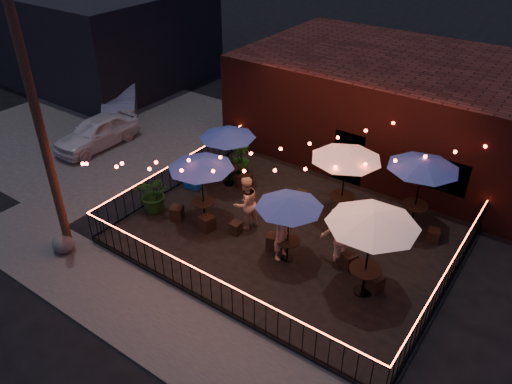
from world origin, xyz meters
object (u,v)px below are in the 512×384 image
(cafe_table_4, at_px, (373,220))
(cafe_table_5, at_px, (424,164))
(cafe_table_3, at_px, (346,155))
(cooler, at_px, (193,177))
(cafe_table_2, at_px, (289,203))
(cafe_table_0, at_px, (201,164))
(boulder, at_px, (63,244))
(utility_pole, at_px, (42,135))
(cafe_table_1, at_px, (227,134))

(cafe_table_4, xyz_separation_m, cafe_table_5, (-0.06, 3.96, -0.18))
(cafe_table_3, distance_m, cooler, 5.91)
(cafe_table_2, bearing_deg, cafe_table_3, 85.35)
(cafe_table_2, bearing_deg, cafe_table_0, 178.56)
(cafe_table_0, height_order, boulder, cafe_table_0)
(utility_pole, relative_size, cafe_table_0, 3.06)
(utility_pole, relative_size, cafe_table_1, 3.33)
(cafe_table_0, xyz_separation_m, cafe_table_5, (5.84, 3.87, 0.13))
(cafe_table_1, height_order, boulder, cafe_table_1)
(cafe_table_2, xyz_separation_m, boulder, (-5.99, -3.67, -1.85))
(cafe_table_0, xyz_separation_m, boulder, (-2.60, -3.75, -2.01))
(utility_pole, height_order, cafe_table_5, utility_pole)
(cafe_table_5, bearing_deg, cooler, -161.83)
(utility_pole, relative_size, cafe_table_3, 3.10)
(cafe_table_3, relative_size, boulder, 3.13)
(cafe_table_0, height_order, cafe_table_4, cafe_table_4)
(cafe_table_2, relative_size, cooler, 2.71)
(cooler, xyz_separation_m, boulder, (-0.87, -5.13, -0.25))
(cafe_table_1, height_order, cafe_table_5, cafe_table_5)
(utility_pole, bearing_deg, cooler, 79.62)
(cafe_table_4, distance_m, cafe_table_5, 3.96)
(cafe_table_3, bearing_deg, cooler, -163.81)
(utility_pole, height_order, cooler, utility_pole)
(utility_pole, height_order, boulder, utility_pole)
(cafe_table_4, bearing_deg, cafe_table_2, 179.92)
(cafe_table_2, height_order, cafe_table_3, cafe_table_3)
(cafe_table_0, distance_m, cafe_table_5, 7.01)
(cafe_table_3, height_order, boulder, cafe_table_3)
(cafe_table_3, distance_m, cafe_table_5, 2.40)
(cafe_table_4, height_order, boulder, cafe_table_4)
(cafe_table_2, xyz_separation_m, cooler, (-5.12, 1.47, -1.60))
(cafe_table_1, xyz_separation_m, cafe_table_4, (6.70, -2.46, 0.40))
(cafe_table_0, bearing_deg, boulder, -124.75)
(utility_pole, bearing_deg, boulder, -81.60)
(cafe_table_2, relative_size, boulder, 2.73)
(cafe_table_3, relative_size, cooler, 3.11)
(cafe_table_3, bearing_deg, cafe_table_1, -172.65)
(cafe_table_1, bearing_deg, cafe_table_5, 12.73)
(cafe_table_2, xyz_separation_m, cafe_table_3, (0.25, 3.03, 0.34))
(utility_pole, relative_size, cooler, 9.66)
(cafe_table_0, relative_size, cooler, 3.15)
(cafe_table_2, bearing_deg, utility_pole, -150.22)
(cafe_table_5, relative_size, cooler, 3.13)
(utility_pole, distance_m, cooler, 6.06)
(cooler, relative_size, boulder, 1.01)
(cafe_table_1, height_order, cafe_table_2, cafe_table_1)
(utility_pole, relative_size, cafe_table_2, 3.56)
(utility_pole, height_order, cafe_table_0, utility_pole)
(cafe_table_5, bearing_deg, cafe_table_0, -146.50)
(cafe_table_5, distance_m, cooler, 8.20)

